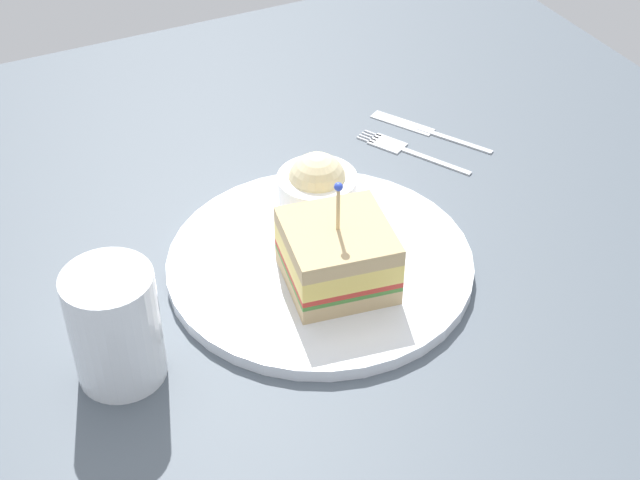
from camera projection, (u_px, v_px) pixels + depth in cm
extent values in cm
cube|color=#4C5660|center=(320.00, 277.00, 80.60)|extent=(97.32, 97.32, 2.00)
cylinder|color=white|center=(320.00, 263.00, 79.61)|extent=(26.07, 26.07, 1.15)
cube|color=tan|center=(332.00, 276.00, 76.42)|extent=(9.62, 9.52, 1.40)
cube|color=#478438|center=(332.00, 268.00, 75.85)|extent=(9.62, 9.52, 0.40)
cube|color=red|center=(333.00, 263.00, 75.57)|extent=(9.62, 9.52, 0.50)
cube|color=#F4D666|center=(333.00, 253.00, 74.85)|extent=(9.62, 9.52, 1.79)
cube|color=tan|center=(333.00, 237.00, 73.84)|extent=(9.62, 9.52, 1.40)
cylinder|color=tan|center=(333.00, 213.00, 72.33)|extent=(0.30, 0.30, 4.77)
sphere|color=blue|center=(333.00, 188.00, 70.83)|extent=(0.70, 0.70, 0.70)
cylinder|color=white|center=(317.00, 190.00, 84.23)|extent=(7.24, 7.24, 3.04)
sphere|color=beige|center=(317.00, 181.00, 83.54)|extent=(5.21, 5.21, 5.21)
cylinder|color=beige|center=(118.00, 343.00, 68.85)|extent=(5.89, 5.89, 6.00)
cylinder|color=white|center=(115.00, 326.00, 67.74)|extent=(6.69, 6.69, 9.50)
cube|color=silver|center=(436.00, 161.00, 92.32)|extent=(6.96, 4.29, 0.35)
cube|color=silver|center=(387.00, 143.00, 94.79)|extent=(4.22, 3.69, 0.35)
cube|color=silver|center=(373.00, 133.00, 96.23)|extent=(1.83, 1.14, 0.35)
cube|color=silver|center=(370.00, 135.00, 95.91)|extent=(1.83, 1.14, 0.35)
cube|color=silver|center=(368.00, 137.00, 95.59)|extent=(1.83, 1.14, 0.35)
cube|color=silver|center=(365.00, 140.00, 95.27)|extent=(1.83, 1.14, 0.35)
cube|color=silver|center=(454.00, 139.00, 95.30)|extent=(7.54, 4.89, 0.35)
cube|color=silver|center=(402.00, 122.00, 97.82)|extent=(6.77, 4.91, 0.24)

